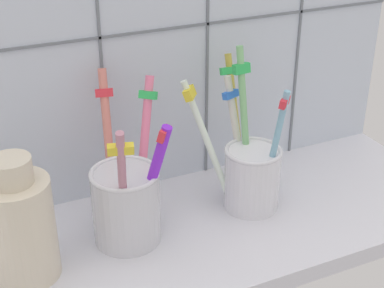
# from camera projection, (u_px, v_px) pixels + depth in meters

# --- Properties ---
(counter_slab) EXTENTS (0.64, 0.22, 0.02)m
(counter_slab) POSITION_uv_depth(u_px,v_px,m) (197.00, 234.00, 0.65)
(counter_slab) COLOR silver
(counter_slab) RESTS_ON ground
(tile_wall_back) EXTENTS (0.64, 0.02, 0.45)m
(tile_wall_back) POSITION_uv_depth(u_px,v_px,m) (152.00, 18.00, 0.65)
(tile_wall_back) COLOR silver
(tile_wall_back) RESTS_ON ground
(toothbrush_cup_left) EXTENTS (0.10, 0.14, 0.17)m
(toothbrush_cup_left) POSITION_uv_depth(u_px,v_px,m) (127.00, 199.00, 0.61)
(toothbrush_cup_left) COLOR silver
(toothbrush_cup_left) RESTS_ON counter_slab
(toothbrush_cup_right) EXTENTS (0.11, 0.11, 0.18)m
(toothbrush_cup_right) POSITION_uv_depth(u_px,v_px,m) (250.00, 170.00, 0.67)
(toothbrush_cup_right) COLOR silver
(toothbrush_cup_right) RESTS_ON counter_slab
(ceramic_vase) EXTENTS (0.07, 0.07, 0.13)m
(ceramic_vase) POSITION_uv_depth(u_px,v_px,m) (20.00, 225.00, 0.55)
(ceramic_vase) COLOR beige
(ceramic_vase) RESTS_ON counter_slab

